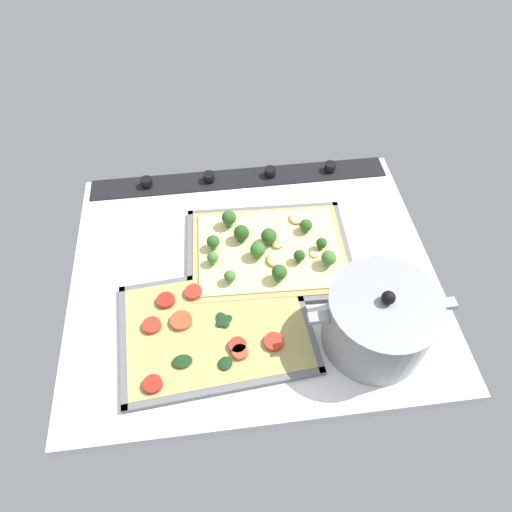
% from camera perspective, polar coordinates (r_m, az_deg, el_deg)
% --- Properties ---
extents(ground_plane, '(0.77, 0.65, 0.03)m').
position_cam_1_polar(ground_plane, '(0.99, -0.30, -2.41)').
color(ground_plane, white).
extents(stove_control_panel, '(0.74, 0.07, 0.03)m').
position_cam_1_polar(stove_control_panel, '(1.17, -2.03, 9.82)').
color(stove_control_panel, black).
rests_on(stove_control_panel, ground_plane).
extents(baking_tray_front, '(0.37, 0.28, 0.01)m').
position_cam_1_polar(baking_tray_front, '(1.00, 1.60, 0.35)').
color(baking_tray_front, slate).
rests_on(baking_tray_front, ground_plane).
extents(broccoli_pizza, '(0.34, 0.26, 0.06)m').
position_cam_1_polar(broccoli_pizza, '(0.99, 1.61, 0.88)').
color(broccoli_pizza, tan).
rests_on(broccoli_pizza, baking_tray_front).
extents(baking_tray_back, '(0.38, 0.29, 0.01)m').
position_cam_1_polar(baking_tray_back, '(0.90, -4.99, -9.13)').
color(baking_tray_back, slate).
rests_on(baking_tray_back, ground_plane).
extents(veggie_pizza_back, '(0.36, 0.26, 0.02)m').
position_cam_1_polar(veggie_pizza_back, '(0.89, -5.30, -9.02)').
color(veggie_pizza_back, tan).
rests_on(veggie_pizza_back, baking_tray_back).
extents(cooking_pot, '(0.27, 0.20, 0.16)m').
position_cam_1_polar(cooking_pot, '(0.86, 15.09, -7.87)').
color(cooking_pot, gray).
rests_on(cooking_pot, ground_plane).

